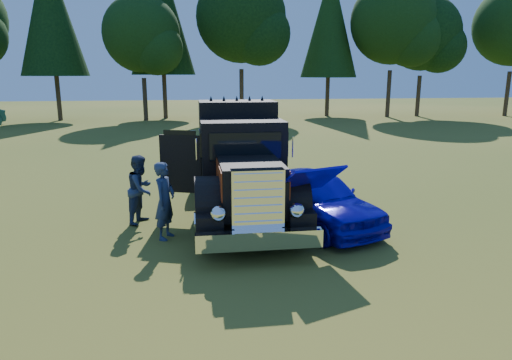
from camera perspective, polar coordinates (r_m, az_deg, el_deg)
The scene contains 6 objects.
ground at distance 9.90m, azimuth -5.55°, elevation -8.97°, with size 120.00×120.00×0.00m, color #344D16.
treeline at distance 37.21m, azimuth -8.94°, elevation 19.18°, with size 72.10×24.04×13.84m.
diamond_t_truck at distance 11.95m, azimuth -1.95°, elevation 1.36°, with size 3.33×7.16×3.00m.
hotrod_coupe at distance 11.43m, azimuth 7.38°, elevation -2.21°, with size 3.01×4.49×1.89m.
spectator_near at distance 10.59m, azimuth -11.32°, elevation -2.56°, with size 0.65×0.43×1.79m, color #21234E.
spectator_far at distance 11.88m, azimuth -14.18°, elevation -1.12°, with size 0.85×0.66×1.75m, color #1C2E43.
Camera 1 is at (-0.35, -9.17, 3.70)m, focal length 32.00 mm.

